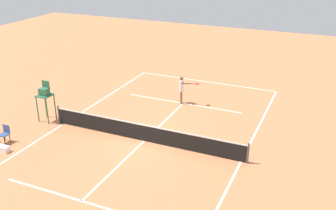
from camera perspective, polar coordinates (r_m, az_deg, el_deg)
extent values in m
plane|color=#D37A4C|center=(20.62, -3.53, -5.30)|extent=(60.00, 60.00, 0.00)
cube|color=white|center=(29.27, 5.58, 3.46)|extent=(10.41, 0.10, 0.01)
cube|color=white|center=(19.08, 10.68, -8.20)|extent=(0.10, 20.40, 0.01)
cube|color=white|center=(23.24, -15.06, -2.66)|extent=(0.10, 20.40, 0.01)
cube|color=white|center=(25.23, 2.26, 0.26)|extent=(7.81, 0.10, 0.01)
cube|color=white|center=(16.62, -12.60, -13.63)|extent=(7.81, 0.10, 0.01)
cube|color=white|center=(20.62, -3.53, -5.29)|extent=(0.10, 11.22, 0.01)
cylinder|color=#4C4C51|center=(18.77, 11.69, -6.98)|extent=(0.10, 0.10, 1.07)
cylinder|color=#4C4C51|center=(23.20, -15.78, -1.34)|extent=(0.10, 0.10, 1.07)
cube|color=black|center=(20.41, -3.56, -4.17)|extent=(11.01, 0.03, 0.91)
cube|color=white|center=(20.19, -3.60, -2.97)|extent=(11.01, 0.04, 0.06)
cylinder|color=brown|center=(25.18, 1.98, 1.26)|extent=(0.12, 0.12, 0.85)
cylinder|color=brown|center=(25.00, 1.95, 1.09)|extent=(0.12, 0.12, 0.85)
cylinder|color=white|center=(24.82, 1.99, 2.79)|extent=(0.28, 0.28, 0.66)
sphere|color=brown|center=(24.64, 2.01, 3.93)|extent=(0.24, 0.24, 0.24)
cylinder|color=brown|center=(24.98, 2.02, 3.02)|extent=(0.09, 0.09, 0.59)
cylinder|color=brown|center=(24.54, 2.66, 3.18)|extent=(0.59, 0.27, 0.09)
cylinder|color=black|center=(24.53, 3.66, 3.15)|extent=(0.26, 0.12, 0.04)
ellipsoid|color=red|center=(24.52, 4.33, 3.12)|extent=(0.39, 0.37, 0.04)
sphere|color=#CCE033|center=(23.87, 2.48, -1.05)|extent=(0.07, 0.07, 0.07)
cylinder|color=#2D6B4C|center=(23.18, -17.36, -0.90)|extent=(0.07, 0.07, 1.55)
cylinder|color=#2D6B4C|center=(23.63, -18.65, -0.61)|extent=(0.07, 0.07, 1.55)
cylinder|color=#2D6B4C|center=(23.66, -16.28, -0.27)|extent=(0.07, 0.07, 1.55)
cylinder|color=#2D6B4C|center=(24.10, -17.57, 0.00)|extent=(0.07, 0.07, 1.55)
cube|color=#2D6B4C|center=(23.34, -17.70, 1.37)|extent=(0.80, 0.80, 0.06)
cube|color=#2D6B4C|center=(23.26, -17.76, 1.90)|extent=(0.50, 0.44, 0.40)
cube|color=#2D6B4C|center=(23.29, -17.55, 2.86)|extent=(0.50, 0.06, 0.50)
cylinder|color=#262626|center=(21.79, -22.90, -4.92)|extent=(0.04, 0.04, 0.45)
cylinder|color=#262626|center=(22.03, -23.54, -4.72)|extent=(0.04, 0.04, 0.45)
cylinder|color=#262626|center=(22.00, -22.26, -4.54)|extent=(0.04, 0.04, 0.45)
cylinder|color=#262626|center=(22.24, -22.90, -4.35)|extent=(0.04, 0.04, 0.45)
cube|color=#38518C|center=(21.90, -23.00, -4.04)|extent=(0.44, 0.44, 0.06)
cube|color=#38518C|center=(21.93, -22.70, -3.23)|extent=(0.44, 0.04, 0.44)
cube|color=white|center=(21.27, -23.17, -5.90)|extent=(0.76, 0.32, 0.30)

